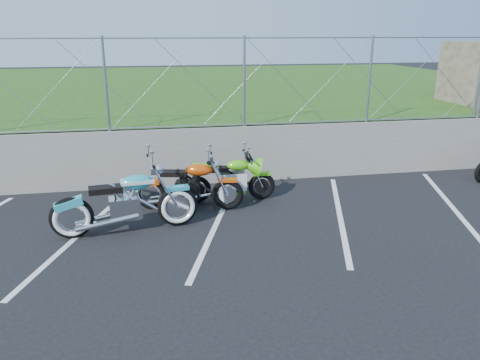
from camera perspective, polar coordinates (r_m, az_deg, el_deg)
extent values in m
plane|color=black|center=(7.77, -1.85, -8.09)|extent=(90.00, 90.00, 0.00)
cube|color=slate|center=(10.82, -4.71, 2.98)|extent=(30.00, 0.22, 1.30)
cube|color=#224712|center=(20.63, -7.67, 9.84)|extent=(30.00, 20.00, 1.30)
cylinder|color=gray|center=(10.48, -5.08, 16.88)|extent=(28.00, 0.03, 0.03)
cylinder|color=gray|center=(10.67, -4.80, 6.63)|extent=(28.00, 0.03, 0.03)
cube|color=silver|center=(8.72, -18.78, -6.10)|extent=(1.49, 4.31, 0.01)
cube|color=silver|center=(8.67, -2.86, -5.25)|extent=(1.49, 4.31, 0.01)
cube|color=silver|center=(9.27, 12.05, -4.09)|extent=(1.49, 4.31, 0.01)
cube|color=silver|center=(10.40, 24.39, -2.92)|extent=(1.49, 4.31, 0.01)
torus|color=black|center=(8.42, -19.83, -4.37)|extent=(0.75, 0.22, 0.74)
torus|color=black|center=(8.51, -7.61, -3.19)|extent=(0.75, 0.22, 0.74)
cube|color=silver|center=(8.39, -13.87, -3.31)|extent=(0.55, 0.38, 0.38)
ellipsoid|color=teal|center=(8.26, -12.40, -0.25)|extent=(0.62, 0.35, 0.26)
cube|color=black|center=(8.26, -16.06, -1.11)|extent=(0.59, 0.34, 0.10)
cube|color=teal|center=(8.39, -7.70, -0.98)|extent=(0.44, 0.22, 0.07)
cylinder|color=silver|center=(8.18, -10.83, 2.28)|extent=(0.13, 0.80, 0.03)
torus|color=black|center=(9.41, -10.82, -1.66)|extent=(0.64, 0.24, 0.63)
torus|color=black|center=(9.21, -1.52, -1.76)|extent=(0.64, 0.24, 0.63)
cube|color=black|center=(9.25, -6.36, -1.18)|extent=(0.52, 0.37, 0.35)
ellipsoid|color=#CA440B|center=(9.11, -5.05, 1.23)|extent=(0.58, 0.35, 0.24)
cube|color=black|center=(9.19, -8.06, 0.82)|extent=(0.55, 0.34, 0.09)
cube|color=#CA440B|center=(9.12, -1.53, -0.01)|extent=(0.41, 0.23, 0.06)
cylinder|color=silver|center=(9.02, -3.73, 2.72)|extent=(0.18, 0.72, 0.03)
torus|color=black|center=(9.62, -5.25, -1.17)|extent=(0.57, 0.11, 0.57)
torus|color=black|center=(9.81, 2.65, -0.72)|extent=(0.57, 0.11, 0.57)
cube|color=black|center=(9.66, -1.37, -0.41)|extent=(0.44, 0.27, 0.32)
ellipsoid|color=#59C919|center=(9.58, -0.15, 1.82)|extent=(0.51, 0.24, 0.22)
cube|color=black|center=(9.53, -2.86, 1.30)|extent=(0.48, 0.23, 0.09)
cube|color=#59C919|center=(9.73, 2.67, 0.77)|extent=(0.36, 0.15, 0.06)
cylinder|color=silver|center=(9.55, 0.82, 3.15)|extent=(0.03, 0.69, 0.03)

